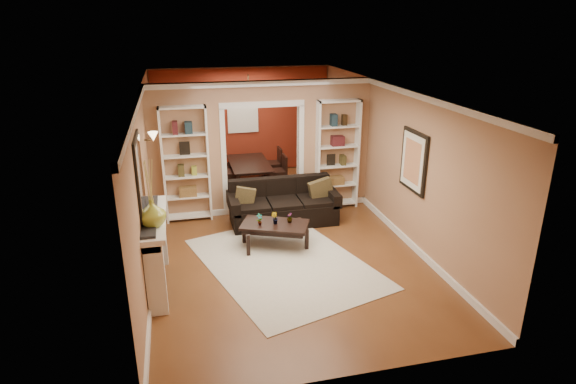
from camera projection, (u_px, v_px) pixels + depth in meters
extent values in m
plane|color=brown|center=(275.00, 233.00, 9.15)|extent=(8.00, 8.00, 0.00)
plane|color=white|center=(274.00, 89.00, 8.23)|extent=(8.00, 8.00, 0.00)
plane|color=tan|center=(243.00, 121.00, 12.35)|extent=(8.00, 0.00, 8.00)
plane|color=tan|center=(353.00, 272.00, 5.04)|extent=(8.00, 0.00, 8.00)
plane|color=tan|center=(146.00, 173.00, 8.20)|extent=(0.00, 8.00, 8.00)
plane|color=tan|center=(390.00, 157.00, 9.18)|extent=(0.00, 8.00, 8.00)
cube|color=tan|center=(262.00, 148.00, 9.79)|extent=(4.50, 0.15, 2.70)
cube|color=maroon|center=(243.00, 122.00, 12.33)|extent=(4.44, 0.04, 2.64)
cube|color=#8CA5CC|center=(243.00, 114.00, 12.21)|extent=(0.78, 0.03, 0.98)
cube|color=beige|center=(284.00, 263.00, 8.02)|extent=(3.17, 3.80, 0.01)
cube|color=black|center=(283.00, 202.00, 9.48)|extent=(2.15, 0.93, 0.84)
cube|color=brown|center=(245.00, 198.00, 9.23)|extent=(0.38, 0.13, 0.37)
cube|color=brown|center=(321.00, 189.00, 9.55)|extent=(0.47, 0.18, 0.46)
cube|color=black|center=(275.00, 235.00, 8.54)|extent=(1.31, 1.03, 0.44)
imported|color=#336626|center=(260.00, 219.00, 8.37)|extent=(0.13, 0.11, 0.21)
imported|color=#336626|center=(275.00, 218.00, 8.43)|extent=(0.15, 0.15, 0.21)
imported|color=#336626|center=(290.00, 218.00, 8.49)|extent=(0.10, 0.10, 0.17)
cube|color=white|center=(186.00, 165.00, 9.37)|extent=(0.90, 0.30, 2.30)
cube|color=white|center=(337.00, 155.00, 10.04)|extent=(0.90, 0.30, 2.30)
cube|color=white|center=(158.00, 252.00, 7.13)|extent=(0.32, 1.70, 1.16)
imported|color=#96A134|center=(152.00, 213.00, 6.55)|extent=(0.41, 0.41, 0.39)
cube|color=silver|center=(139.00, 175.00, 6.68)|extent=(0.03, 0.95, 1.10)
cube|color=#FFE0A5|center=(150.00, 138.00, 8.56)|extent=(0.18, 0.18, 0.22)
cube|color=black|center=(413.00, 161.00, 8.19)|extent=(0.04, 0.85, 1.05)
imported|color=black|center=(251.00, 174.00, 11.60)|extent=(1.66, 0.93, 0.58)
cube|color=black|center=(229.00, 173.00, 11.15)|extent=(0.53, 0.53, 0.92)
cube|color=black|center=(276.00, 172.00, 11.41)|extent=(0.52, 0.52, 0.82)
cube|color=black|center=(226.00, 166.00, 11.71)|extent=(0.52, 0.52, 0.88)
cube|color=black|center=(271.00, 164.00, 11.95)|extent=(0.52, 0.52, 0.85)
cube|color=#392C1A|center=(250.00, 103.00, 10.93)|extent=(0.50, 0.50, 0.30)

